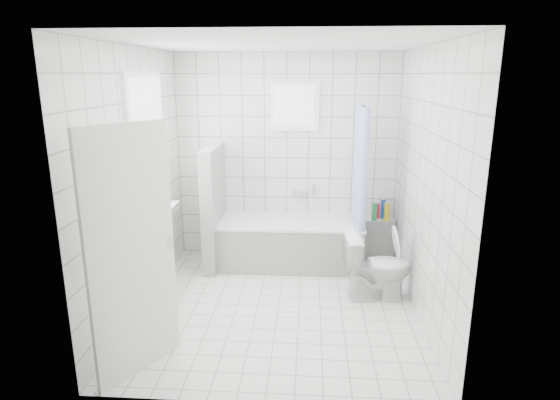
{
  "coord_description": "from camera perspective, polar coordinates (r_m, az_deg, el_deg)",
  "views": [
    {
      "loc": [
        0.3,
        -4.4,
        2.33
      ],
      "look_at": [
        -0.01,
        0.35,
        1.05
      ],
      "focal_mm": 30.0,
      "sensor_mm": 36.0,
      "label": 1
    }
  ],
  "objects": [
    {
      "name": "curtain_rod",
      "position": [
        5.54,
        10.18,
        11.4
      ],
      "size": [
        0.02,
        0.8,
        0.02
      ],
      "primitive_type": "cylinder",
      "rotation": [
        1.57,
        0.0,
        0.0
      ],
      "color": "silver",
      "rests_on": "wall_back"
    },
    {
      "name": "window_left",
      "position": [
        5.04,
        -15.6,
        6.16
      ],
      "size": [
        0.01,
        0.9,
        1.4
      ],
      "primitive_type": "cube",
      "color": "white",
      "rests_on": "wall_left"
    },
    {
      "name": "wall_left",
      "position": [
        4.83,
        -17.01,
        2.07
      ],
      "size": [
        0.02,
        3.0,
        2.6
      ],
      "primitive_type": "cube",
      "color": "white",
      "rests_on": "ground"
    },
    {
      "name": "ground",
      "position": [
        4.99,
        -0.17,
        -12.79
      ],
      "size": [
        3.0,
        3.0,
        0.0
      ],
      "primitive_type": "plane",
      "color": "white",
      "rests_on": "ground"
    },
    {
      "name": "toilet",
      "position": [
        5.11,
        11.74,
        -8.01
      ],
      "size": [
        0.73,
        0.46,
        0.71
      ],
      "primitive_type": "imported",
      "rotation": [
        0.0,
        0.0,
        1.66
      ],
      "color": "white",
      "rests_on": "ground"
    },
    {
      "name": "tiled_ledge",
      "position": [
        6.2,
        11.83,
        -4.64
      ],
      "size": [
        0.4,
        0.24,
        0.55
      ],
      "primitive_type": "cube",
      "color": "white",
      "rests_on": "ground"
    },
    {
      "name": "ledge_bottles",
      "position": [
        6.06,
        12.15,
        -1.28
      ],
      "size": [
        0.22,
        0.18,
        0.24
      ],
      "color": "yellow",
      "rests_on": "tiled_ledge"
    },
    {
      "name": "ceiling",
      "position": [
        4.42,
        -0.2,
        18.55
      ],
      "size": [
        3.0,
        3.0,
        0.0
      ],
      "primitive_type": "plane",
      "rotation": [
        3.14,
        0.0,
        0.0
      ],
      "color": "white",
      "rests_on": "ground"
    },
    {
      "name": "window_sill",
      "position": [
        5.18,
        -14.56,
        -1.93
      ],
      "size": [
        0.18,
        1.02,
        0.08
      ],
      "primitive_type": "cube",
      "color": "white",
      "rests_on": "wall_left"
    },
    {
      "name": "door",
      "position": [
        3.77,
        -17.55,
        -6.33
      ],
      "size": [
        0.45,
        0.71,
        2.0
      ],
      "primitive_type": "cube",
      "rotation": [
        0.0,
        0.0,
        -0.54
      ],
      "color": "silver",
      "rests_on": "ground"
    },
    {
      "name": "window_back",
      "position": [
        5.87,
        1.79,
        11.33
      ],
      "size": [
        0.5,
        0.01,
        0.5
      ],
      "primitive_type": "cube",
      "color": "white",
      "rests_on": "wall_back"
    },
    {
      "name": "partition_wall",
      "position": [
        5.82,
        -8.06,
        -0.86
      ],
      "size": [
        0.15,
        0.85,
        1.5
      ],
      "primitive_type": "cube",
      "color": "white",
      "rests_on": "ground"
    },
    {
      "name": "bathtub",
      "position": [
        5.89,
        1.34,
        -5.2
      ],
      "size": [
        1.77,
        0.77,
        0.58
      ],
      "color": "white",
      "rests_on": "ground"
    },
    {
      "name": "wall_back",
      "position": [
        6.0,
        0.8,
        5.16
      ],
      "size": [
        2.8,
        0.02,
        2.6
      ],
      "primitive_type": "cube",
      "color": "white",
      "rests_on": "ground"
    },
    {
      "name": "wall_front",
      "position": [
        3.09,
        -2.09,
        -4.41
      ],
      "size": [
        2.8,
        0.02,
        2.6
      ],
      "primitive_type": "cube",
      "color": "white",
      "rests_on": "ground"
    },
    {
      "name": "tub_faucet",
      "position": [
        6.05,
        2.45,
        0.86
      ],
      "size": [
        0.18,
        0.06,
        0.06
      ],
      "primitive_type": "cube",
      "color": "silver",
      "rests_on": "wall_back"
    },
    {
      "name": "sill_bottles",
      "position": [
        5.14,
        -14.54,
        -0.28
      ],
      "size": [
        0.18,
        0.41,
        0.29
      ],
      "color": "silver",
      "rests_on": "window_sill"
    },
    {
      "name": "shower_curtain",
      "position": [
        5.54,
        9.89,
        2.0
      ],
      "size": [
        0.14,
        0.48,
        1.78
      ],
      "primitive_type": null,
      "color": "#4E75E6",
      "rests_on": "curtain_rod"
    },
    {
      "name": "wall_right",
      "position": [
        4.65,
        17.29,
        1.56
      ],
      "size": [
        0.02,
        3.0,
        2.6
      ],
      "primitive_type": "cube",
      "color": "white",
      "rests_on": "ground"
    }
  ]
}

